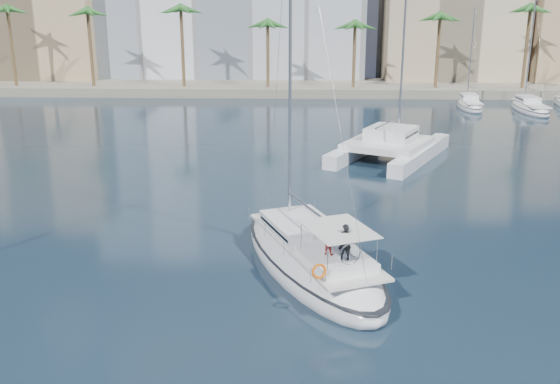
{
  "coord_description": "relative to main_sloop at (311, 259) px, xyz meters",
  "views": [
    {
      "loc": [
        -0.15,
        -28.76,
        11.95
      ],
      "look_at": [
        -1.25,
        1.5,
        2.84
      ],
      "focal_mm": 40.0,
      "sensor_mm": 36.0,
      "label": 1
    }
  ],
  "objects": [
    {
      "name": "building_beige",
      "position": [
        21.7,
        71.69,
        9.44
      ],
      "size": [
        20.0,
        14.0,
        20.0
      ],
      "primitive_type": "cube",
      "color": "#C5B58D",
      "rests_on": "ground"
    },
    {
      "name": "building_tan_left",
      "position": [
        -42.3,
        70.69,
        10.44
      ],
      "size": [
        22.0,
        14.0,
        22.0
      ],
      "primitive_type": "cube",
      "color": "tan",
      "rests_on": "ground"
    },
    {
      "name": "palm_centre",
      "position": [
        -0.3,
        58.69,
        9.72
      ],
      "size": [
        3.6,
        3.6,
        12.3
      ],
      "color": "brown",
      "rests_on": "ground"
    },
    {
      "name": "main_sloop",
      "position": [
        0.0,
        0.0,
        0.0
      ],
      "size": [
        8.84,
        13.62,
        19.34
      ],
      "rotation": [
        0.0,
        0.0,
        0.39
      ],
      "color": "white",
      "rests_on": "ground"
    },
    {
      "name": "palm_left",
      "position": [
        -34.3,
        58.69,
        9.72
      ],
      "size": [
        3.6,
        3.6,
        12.3
      ],
      "color": "brown",
      "rests_on": "ground"
    },
    {
      "name": "ground",
      "position": [
        -0.3,
        1.69,
        -0.56
      ],
      "size": [
        160.0,
        160.0,
        0.0
      ],
      "primitive_type": "plane",
      "color": "black",
      "rests_on": "ground"
    },
    {
      "name": "moored_yacht_b",
      "position": [
        26.2,
        46.69,
        -0.56
      ],
      "size": [
        3.32,
        10.83,
        13.72
      ],
      "primitive_type": null,
      "rotation": [
        0.0,
        0.0,
        -0.02
      ],
      "color": "white",
      "rests_on": "ground"
    },
    {
      "name": "seagull",
      "position": [
        -0.95,
        2.6,
        -0.16
      ],
      "size": [
        1.22,
        0.52,
        0.23
      ],
      "color": "silver",
      "rests_on": "ground"
    },
    {
      "name": "catamaran",
      "position": [
        6.66,
        22.67,
        0.6
      ],
      "size": [
        11.35,
        14.13,
        18.35
      ],
      "rotation": [
        0.0,
        0.0,
        -0.47
      ],
      "color": "white",
      "rests_on": "ground"
    },
    {
      "name": "quay",
      "position": [
        -0.3,
        62.69,
        0.04
      ],
      "size": [
        120.0,
        14.0,
        1.2
      ],
      "primitive_type": "cube",
      "color": "gray",
      "rests_on": "ground"
    },
    {
      "name": "moored_yacht_a",
      "position": [
        19.7,
        48.69,
        -0.56
      ],
      "size": [
        3.37,
        9.52,
        11.9
      ],
      "primitive_type": null,
      "rotation": [
        0.0,
        0.0,
        -0.07
      ],
      "color": "white",
      "rests_on": "ground"
    }
  ]
}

